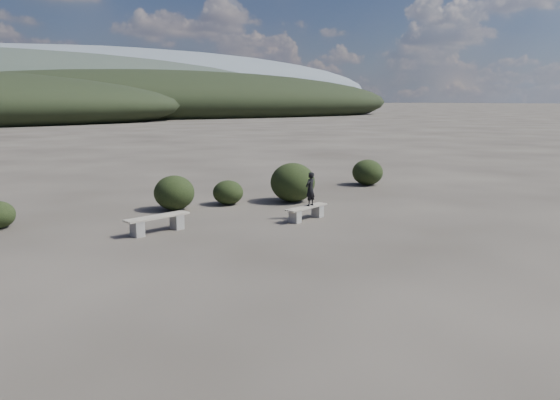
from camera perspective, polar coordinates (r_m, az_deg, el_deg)
ground at (r=11.35m, az=8.36°, el=-8.31°), size 1200.00×1200.00×0.00m
bench_left at (r=15.48m, az=-12.68°, el=-2.30°), size 1.93×0.82×0.47m
bench_right at (r=16.75m, az=2.80°, el=-1.22°), size 1.69×0.84×0.41m
seated_person at (r=16.75m, az=3.17°, el=1.15°), size 0.45×0.38×1.04m
shrub_b at (r=18.54m, az=-10.99°, el=0.75°), size 1.35×1.35×1.16m
shrub_c at (r=19.24m, az=-5.45°, el=0.79°), size 1.07×1.07×0.86m
shrub_d at (r=19.65m, az=1.34°, el=1.85°), size 1.61×1.61×1.41m
shrub_e at (r=23.89m, az=9.13°, el=2.88°), size 1.32×1.32×1.10m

